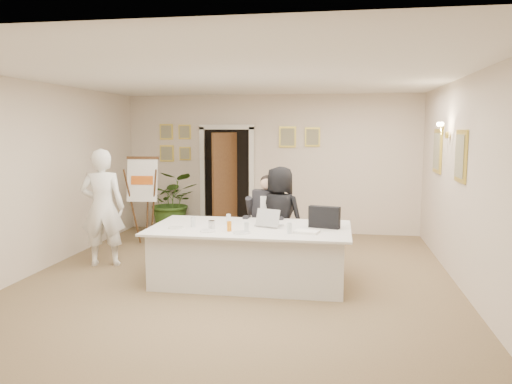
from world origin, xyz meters
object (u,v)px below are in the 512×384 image
at_px(seated_man, 267,219).
at_px(laptop_bag, 324,217).
at_px(standing_man, 103,208).
at_px(steel_jug, 212,225).
at_px(flip_chart, 144,205).
at_px(conference_table, 250,254).
at_px(laptop, 269,216).
at_px(paper_stack, 307,232).
at_px(oj_glass, 229,226).
at_px(standing_woman, 280,217).
at_px(potted_palm, 173,201).

bearing_deg(seated_man, laptop_bag, -34.75).
height_order(standing_man, steel_jug, standing_man).
relative_size(flip_chart, laptop_bag, 3.75).
bearing_deg(conference_table, laptop, 22.92).
height_order(standing_man, paper_stack, standing_man).
bearing_deg(paper_stack, laptop_bag, 59.79).
bearing_deg(steel_jug, seated_man, 64.39).
distance_m(flip_chart, oj_glass, 3.10).
relative_size(laptop_bag, paper_stack, 1.36).
relative_size(laptop, oj_glass, 2.78).
xyz_separation_m(seated_man, standing_woman, (0.22, -0.12, 0.07)).
relative_size(flip_chart, standing_woman, 1.02).
distance_m(flip_chart, paper_stack, 3.82).
bearing_deg(laptop_bag, laptop, -166.38).
bearing_deg(flip_chart, standing_woman, -22.27).
height_order(laptop_bag, oj_glass, laptop_bag).
height_order(conference_table, steel_jug, steel_jug).
height_order(conference_table, oj_glass, oj_glass).
relative_size(standing_man, laptop_bag, 4.31).
bearing_deg(conference_table, seated_man, 85.09).
bearing_deg(laptop, laptop_bag, 19.37).
bearing_deg(laptop, paper_stack, -14.66).
relative_size(standing_woman, steel_jug, 14.07).
xyz_separation_m(flip_chart, laptop_bag, (3.32, -1.85, 0.19)).
distance_m(standing_woman, laptop, 0.79).
distance_m(flip_chart, steel_jug, 2.82).
bearing_deg(laptop, standing_man, -168.27).
bearing_deg(flip_chart, laptop, -35.78).
height_order(standing_man, standing_woman, standing_man).
distance_m(conference_table, flip_chart, 3.05).
xyz_separation_m(seated_man, paper_stack, (0.70, -1.27, 0.08)).
bearing_deg(standing_woman, laptop, 105.33).
bearing_deg(seated_man, standing_woman, -19.35).
height_order(seated_man, laptop_bag, seated_man).
distance_m(conference_table, paper_stack, 0.92).
bearing_deg(potted_palm, seated_man, -43.69).
bearing_deg(laptop, standing_woman, 105.40).
height_order(standing_man, laptop, standing_man).
bearing_deg(potted_palm, conference_table, -55.36).
height_order(standing_woman, laptop, standing_woman).
relative_size(seated_man, standing_man, 0.78).
height_order(conference_table, potted_palm, potted_palm).
xyz_separation_m(standing_woman, laptop_bag, (0.70, -0.78, 0.15)).
xyz_separation_m(flip_chart, standing_man, (-0.08, -1.47, 0.17)).
height_order(seated_man, oj_glass, seated_man).
xyz_separation_m(standing_man, oj_glass, (2.17, -0.81, -0.07)).
relative_size(paper_stack, steel_jug, 2.81).
distance_m(standing_man, paper_stack, 3.27).
bearing_deg(laptop_bag, potted_palm, 150.18).
bearing_deg(potted_palm, laptop_bag, -43.91).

